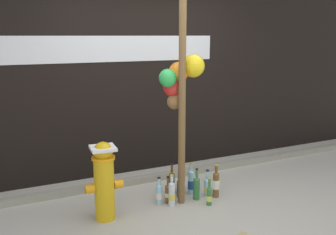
% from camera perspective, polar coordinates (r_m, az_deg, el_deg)
% --- Properties ---
extents(ground_plane, '(14.00, 14.00, 0.00)m').
position_cam_1_polar(ground_plane, '(4.18, 4.96, -14.67)').
color(ground_plane, '#ADA899').
extents(building_wall, '(10.00, 0.21, 3.43)m').
position_cam_1_polar(building_wall, '(5.25, -4.03, 10.38)').
color(building_wall, black).
rests_on(building_wall, ground_plane).
extents(curb_strip, '(8.00, 0.12, 0.08)m').
position_cam_1_polar(curb_strip, '(5.10, -1.55, -8.98)').
color(curb_strip, gray).
rests_on(curb_strip, ground_plane).
extents(memorial_post, '(0.54, 0.39, 3.00)m').
position_cam_1_polar(memorial_post, '(4.13, 1.94, 8.75)').
color(memorial_post, brown).
rests_on(memorial_post, ground_plane).
extents(fire_hydrant, '(0.40, 0.27, 0.84)m').
position_cam_1_polar(fire_hydrant, '(3.98, -9.70, -9.24)').
color(fire_hydrant, gold).
rests_on(fire_hydrant, ground_plane).
extents(bottle_0, '(0.08, 0.08, 0.33)m').
position_cam_1_polar(bottle_0, '(4.60, 5.99, -10.42)').
color(bottle_0, '#93CCE0').
rests_on(bottle_0, ground_plane).
extents(bottle_1, '(0.08, 0.08, 0.38)m').
position_cam_1_polar(bottle_1, '(4.49, 4.37, -10.53)').
color(bottle_1, '#337038').
rests_on(bottle_1, ground_plane).
extents(bottle_2, '(0.08, 0.08, 0.37)m').
position_cam_1_polar(bottle_2, '(4.32, 0.58, -11.47)').
color(bottle_2, silver).
rests_on(bottle_2, ground_plane).
extents(bottle_3, '(0.06, 0.06, 0.33)m').
position_cam_1_polar(bottle_3, '(4.38, 6.28, -11.67)').
color(bottle_3, '#337038').
rests_on(bottle_3, ground_plane).
extents(bottle_4, '(0.07, 0.07, 0.32)m').
position_cam_1_polar(bottle_4, '(4.41, 0.00, -11.37)').
color(bottle_4, brown).
rests_on(bottle_4, ground_plane).
extents(bottle_5, '(0.08, 0.08, 0.38)m').
position_cam_1_polar(bottle_5, '(4.64, 3.53, -9.74)').
color(bottle_5, '#93CCE0').
rests_on(bottle_5, ground_plane).
extents(bottle_6, '(0.07, 0.07, 0.38)m').
position_cam_1_polar(bottle_6, '(4.64, 0.58, -9.74)').
color(bottle_6, brown).
rests_on(bottle_6, ground_plane).
extents(bottle_7, '(0.06, 0.06, 0.32)m').
position_cam_1_polar(bottle_7, '(4.56, 1.76, -10.61)').
color(bottle_7, '#337038').
rests_on(bottle_7, ground_plane).
extents(bottle_8, '(0.08, 0.08, 0.32)m').
position_cam_1_polar(bottle_8, '(4.39, -1.36, -11.46)').
color(bottle_8, '#93CCE0').
rests_on(bottle_8, ground_plane).
extents(bottle_9, '(0.08, 0.08, 0.41)m').
position_cam_1_polar(bottle_9, '(4.57, 7.31, -9.95)').
color(bottle_9, brown).
rests_on(bottle_9, ground_plane).
extents(bottle_10, '(0.07, 0.07, 0.35)m').
position_cam_1_polar(bottle_10, '(4.65, 1.93, -9.77)').
color(bottle_10, brown).
rests_on(bottle_10, ground_plane).
extents(litter_0, '(0.11, 0.11, 0.01)m').
position_cam_1_polar(litter_0, '(3.90, 11.31, -16.97)').
color(litter_0, tan).
rests_on(litter_0, ground_plane).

